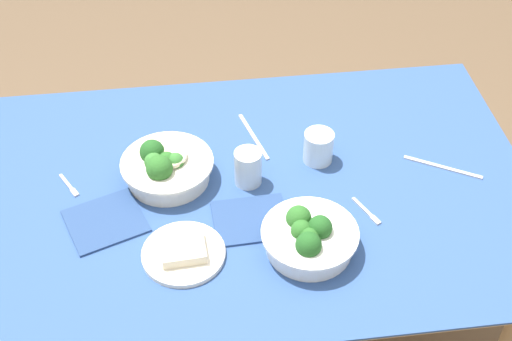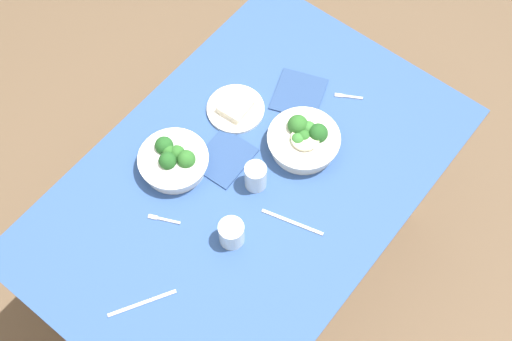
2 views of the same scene
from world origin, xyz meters
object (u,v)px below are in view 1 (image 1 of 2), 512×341
(fork_by_far_bowl, at_px, (69,186))
(napkin_folded_lower, at_px, (106,221))
(fork_by_near_bowl, at_px, (367,212))
(broccoli_bowl_near, at_px, (166,167))
(broccoli_bowl_far, at_px, (309,237))
(table_knife_left, at_px, (254,136))
(water_glass_center, at_px, (248,167))
(water_glass_side, at_px, (318,147))
(table_knife_right, at_px, (443,167))
(bread_side_plate, at_px, (183,252))
(napkin_folded_upper, at_px, (251,220))

(fork_by_far_bowl, relative_size, napkin_folded_lower, 0.50)
(fork_by_near_bowl, bearing_deg, broccoli_bowl_near, -135.70)
(broccoli_bowl_far, distance_m, table_knife_left, 0.42)
(water_glass_center, xyz_separation_m, water_glass_side, (-0.19, -0.06, -0.01))
(table_knife_right, bearing_deg, broccoli_bowl_far, -119.71)
(broccoli_bowl_far, distance_m, water_glass_center, 0.26)
(water_glass_center, distance_m, table_knife_right, 0.51)
(broccoli_bowl_far, xyz_separation_m, napkin_folded_lower, (0.47, -0.14, -0.04))
(bread_side_plate, bearing_deg, broccoli_bowl_far, 176.89)
(fork_by_far_bowl, distance_m, fork_by_near_bowl, 0.74)
(table_knife_right, bearing_deg, napkin_folded_upper, -136.19)
(water_glass_side, xyz_separation_m, table_knife_left, (0.16, -0.11, -0.04))
(water_glass_center, relative_size, table_knife_right, 0.47)
(broccoli_bowl_far, height_order, bread_side_plate, broccoli_bowl_far)
(broccoli_bowl_far, height_order, fork_by_far_bowl, broccoli_bowl_far)
(napkin_folded_upper, relative_size, napkin_folded_lower, 1.02)
(table_knife_right, height_order, napkin_folded_lower, napkin_folded_lower)
(water_glass_center, xyz_separation_m, fork_by_near_bowl, (-0.27, 0.15, -0.05))
(broccoli_bowl_far, relative_size, napkin_folded_lower, 1.27)
(table_knife_right, bearing_deg, fork_by_near_bowl, -119.93)
(table_knife_left, bearing_deg, broccoli_bowl_far, 175.50)
(broccoli_bowl_far, bearing_deg, napkin_folded_upper, -40.68)
(broccoli_bowl_far, relative_size, water_glass_center, 2.32)
(broccoli_bowl_near, bearing_deg, table_knife_right, 176.20)
(fork_by_far_bowl, xyz_separation_m, table_knife_left, (-0.48, -0.14, -0.00))
(broccoli_bowl_far, bearing_deg, napkin_folded_lower, -17.03)
(broccoli_bowl_near, relative_size, bread_side_plate, 1.22)
(broccoli_bowl_far, bearing_deg, broccoli_bowl_near, -41.01)
(napkin_folded_upper, bearing_deg, broccoli_bowl_near, -41.21)
(broccoli_bowl_near, xyz_separation_m, fork_by_far_bowl, (0.24, -0.00, -0.04))
(broccoli_bowl_far, height_order, broccoli_bowl_near, broccoli_bowl_near)
(broccoli_bowl_far, height_order, water_glass_center, broccoli_bowl_far)
(bread_side_plate, bearing_deg, table_knife_right, -162.73)
(broccoli_bowl_near, bearing_deg, fork_by_near_bowl, 159.39)
(fork_by_far_bowl, xyz_separation_m, table_knife_right, (-0.96, 0.05, -0.00))
(water_glass_side, bearing_deg, napkin_folded_lower, 16.12)
(water_glass_center, distance_m, napkin_folded_lower, 0.37)
(broccoli_bowl_far, distance_m, water_glass_side, 0.31)
(table_knife_left, bearing_deg, broccoli_bowl_near, 104.61)
(fork_by_near_bowl, height_order, table_knife_left, same)
(napkin_folded_upper, bearing_deg, broccoli_bowl_far, 139.32)
(broccoli_bowl_near, distance_m, napkin_folded_upper, 0.26)
(bread_side_plate, bearing_deg, napkin_folded_lower, -35.20)
(water_glass_center, distance_m, fork_by_near_bowl, 0.31)
(water_glass_side, xyz_separation_m, napkin_folded_upper, (0.20, 0.20, -0.04))
(napkin_folded_upper, bearing_deg, napkin_folded_lower, -6.40)
(napkin_folded_lower, bearing_deg, napkin_folded_upper, 173.60)
(water_glass_side, xyz_separation_m, napkin_folded_lower, (0.55, 0.16, -0.04))
(table_knife_left, distance_m, napkin_folded_upper, 0.31)
(fork_by_far_bowl, height_order, napkin_folded_upper, napkin_folded_upper)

